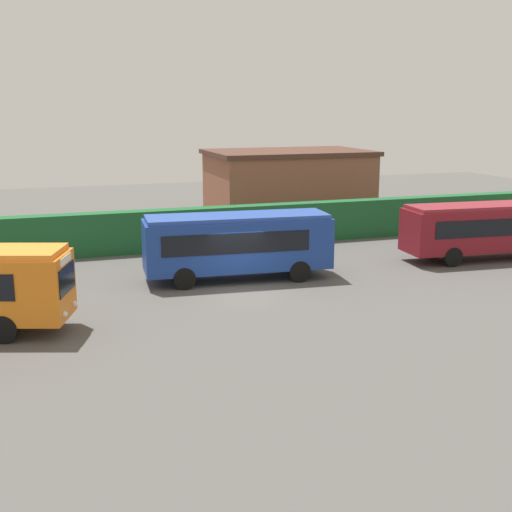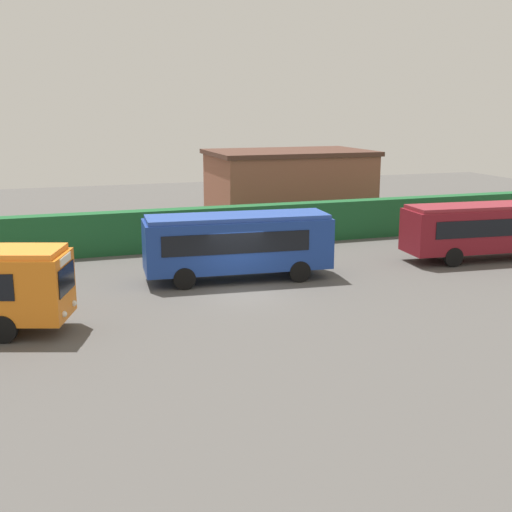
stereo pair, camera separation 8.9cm
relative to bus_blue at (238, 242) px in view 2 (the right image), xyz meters
The scene contains 7 objects.
ground_plane 3.03m from the bus_blue, 100.71° to the right, with size 84.78×84.78×0.00m, color #514F4C.
bus_blue is the anchor object (origin of this frame).
bus_maroon 14.27m from the bus_blue, ahead, with size 10.39×3.12×2.95m.
person_left 9.47m from the bus_blue, 166.72° to the right, with size 0.47×0.37×1.88m.
person_center 3.54m from the bus_blue, 77.09° to the left, with size 0.41×0.28×1.88m.
hedge_row 7.39m from the bus_blue, 93.56° to the left, with size 54.39×1.04×2.33m, color #1C582D.
depot_building 16.09m from the bus_blue, 60.29° to the left, with size 10.86×7.10×4.97m.
Camera 2 is at (-8.30, -26.41, 7.99)m, focal length 46.52 mm.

